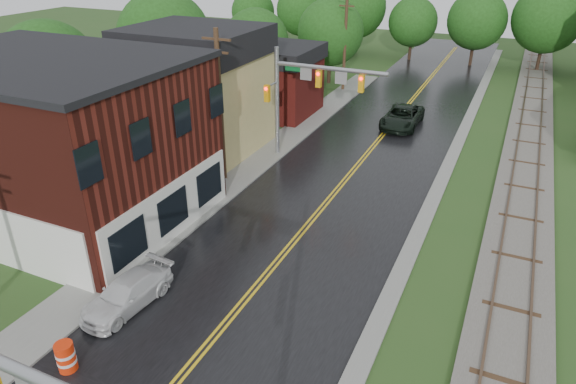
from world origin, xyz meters
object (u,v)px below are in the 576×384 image
Objects in this scene: utility_pole_c at (345,40)px; tree_left_e at (331,34)px; suv_dark at (402,117)px; tree_left_b at (166,42)px; pickup_white at (127,294)px; tree_left_a at (50,75)px; utility_pole_b at (220,105)px; construction_barrel at (66,357)px; brick_building at (53,139)px; traffic_signal_far at (307,86)px; tree_left_c at (257,44)px.

utility_pole_c is 1.10× the size of tree_left_e.
tree_left_b is at bearing -167.50° from suv_dark.
pickup_white is at bearing -100.72° from suv_dark.
tree_left_a reaches higher than pickup_white.
tree_left_b is at bearing 127.96° from pickup_white.
tree_left_a is 1.06× the size of tree_left_e.
utility_pole_c is at bearing 90.00° from utility_pole_b.
pickup_white is 3.68× the size of construction_barrel.
tree_left_b is (-11.05, -12.10, 1.00)m from utility_pole_c.
tree_left_a reaches higher than suv_dark.
tree_left_e is at bearing 83.29° from brick_building.
traffic_signal_far is 0.82× the size of utility_pole_b.
pickup_white is (-4.92, -26.04, -0.17)m from suv_dark.
brick_building is at bearing -101.09° from utility_pole_c.
brick_building is 17.80m from tree_left_b.
traffic_signal_far is 0.82× the size of utility_pole_c.
pickup_white is 3.60m from construction_barrel.
brick_building is at bearing -86.86° from tree_left_c.
utility_pole_c is 8.16m from tree_left_c.
tree_left_e is (-2.05, 23.90, 0.09)m from utility_pole_b.
utility_pole_b reaches higher than construction_barrel.
brick_building is 1.95× the size of traffic_signal_far.
pickup_white is (15.73, -11.90, -4.51)m from tree_left_a.
traffic_signal_far is at bearing 17.30° from tree_left_a.
tree_left_c is 15.60m from suv_dark.
traffic_signal_far is (9.01, 12.00, 0.82)m from brick_building.
suv_dark is 29.96m from construction_barrel.
tree_left_c is 0.94× the size of tree_left_e.
construction_barrel is at bearing -43.86° from tree_left_a.
brick_building is 1.59× the size of utility_pole_b.
utility_pole_c reaches higher than traffic_signal_far.
traffic_signal_far is 10.84m from suv_dark.
tree_left_c is (-10.38, 12.90, -0.46)m from traffic_signal_far.
suv_dark is (20.65, 14.14, -4.34)m from tree_left_a.
brick_building is 1.65× the size of tree_left_a.
pickup_white is (-0.65, -17.00, -4.37)m from traffic_signal_far.
suv_dark is 1.34× the size of pickup_white.
tree_left_c is (-1.36, 24.90, 0.36)m from brick_building.
construction_barrel is (0.38, -3.58, -0.04)m from pickup_white.
tree_left_b reaches higher than tree_left_c.
tree_left_c is at bearing 71.57° from tree_left_a.
construction_barrel is (3.06, -15.58, -4.15)m from utility_pole_b.
tree_left_e is (5.00, 6.00, 0.30)m from tree_left_c.
utility_pole_b is at bearing -68.51° from tree_left_c.
utility_pole_c is 16.42m from tree_left_b.
pickup_white is at bearing -30.88° from brick_building.
tree_left_a is at bearing -108.43° from tree_left_c.
traffic_signal_far is at bearing 56.32° from utility_pole_b.
tree_left_a reaches higher than traffic_signal_far.
pickup_white is at bearing -37.11° from tree_left_a.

